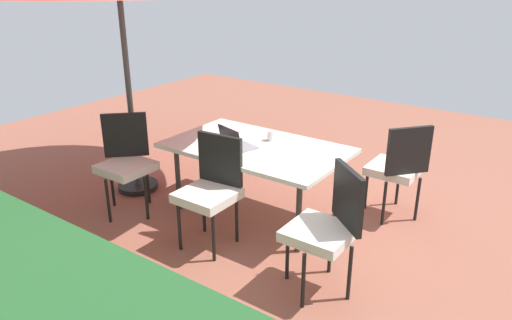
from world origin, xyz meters
TOP-DOWN VIEW (x-y plane):
  - ground_plane at (0.00, 0.00)m, footprint 10.00×10.00m
  - dining_table at (0.00, 0.00)m, footprint 1.71×1.03m
  - chair_north at (-0.00, 0.67)m, footprint 0.47×0.48m
  - chair_northeast at (1.10, 0.67)m, footprint 0.59×0.59m
  - chair_southwest at (-1.15, -0.73)m, footprint 0.58×0.58m
  - chair_northwest at (-1.13, 0.69)m, footprint 0.58×0.59m
  - laptop at (0.13, 0.15)m, footprint 0.38×0.33m
  - cup at (-0.03, -0.22)m, footprint 0.08×0.08m

SIDE VIEW (x-z plane):
  - ground_plane at x=0.00m, z-range -0.02..0.00m
  - chair_north at x=0.00m, z-range 0.06..1.04m
  - chair_northeast at x=1.10m, z-range 0.06..1.04m
  - chair_southwest at x=-1.15m, z-range 0.06..1.04m
  - chair_northwest at x=-1.13m, z-range 0.06..1.04m
  - dining_table at x=0.00m, z-range 0.31..1.03m
  - laptop at x=0.13m, z-range 0.66..0.88m
  - cup at x=-0.03m, z-range 0.72..0.82m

